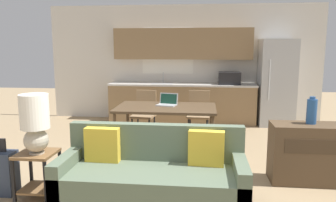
% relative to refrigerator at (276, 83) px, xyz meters
% --- Properties ---
extents(wall_back, '(6.40, 0.07, 2.70)m').
position_rel_refrigerator_xyz_m(wall_back, '(-2.10, 0.39, 0.41)').
color(wall_back, silver).
rests_on(wall_back, ground_plane).
extents(kitchen_counter, '(3.34, 0.65, 2.15)m').
position_rel_refrigerator_xyz_m(kitchen_counter, '(-2.07, 0.09, -0.11)').
color(kitchen_counter, '#8E704C').
rests_on(kitchen_counter, ground_plane).
extents(refrigerator, '(0.75, 0.71, 1.90)m').
position_rel_refrigerator_xyz_m(refrigerator, '(0.00, 0.00, 0.00)').
color(refrigerator, '#B7BABC').
rests_on(refrigerator, ground_plane).
extents(dining_table, '(1.64, 0.99, 0.75)m').
position_rel_refrigerator_xyz_m(dining_table, '(-2.21, -2.10, -0.26)').
color(dining_table, brown).
rests_on(dining_table, ground_plane).
extents(couch, '(2.04, 0.80, 0.84)m').
position_rel_refrigerator_xyz_m(couch, '(-2.14, -3.96, -0.62)').
color(couch, '#3D2D1E').
rests_on(couch, ground_plane).
extents(side_table, '(0.41, 0.41, 0.55)m').
position_rel_refrigerator_xyz_m(side_table, '(-3.47, -4.03, -0.59)').
color(side_table, brown).
rests_on(side_table, ground_plane).
extents(table_lamp, '(0.32, 0.32, 0.67)m').
position_rel_refrigerator_xyz_m(table_lamp, '(-3.44, -4.06, -0.04)').
color(table_lamp, '#B2A893').
rests_on(table_lamp, side_table).
extents(credenza, '(1.21, 0.44, 0.76)m').
position_rel_refrigerator_xyz_m(credenza, '(-0.12, -3.21, -0.57)').
color(credenza, brown).
rests_on(credenza, ground_plane).
extents(vase, '(0.12, 0.12, 0.35)m').
position_rel_refrigerator_xyz_m(vase, '(-0.23, -3.17, -0.02)').
color(vase, '#234C84').
rests_on(vase, credenza).
extents(dining_chair_far_left, '(0.47, 0.47, 0.90)m').
position_rel_refrigerator_xyz_m(dining_chair_far_left, '(-2.73, -1.28, -0.46)').
color(dining_chair_far_left, '#997A56').
rests_on(dining_chair_far_left, ground_plane).
extents(dining_chair_far_right, '(0.44, 0.44, 0.90)m').
position_rel_refrigerator_xyz_m(dining_chair_far_right, '(-1.68, -1.20, -0.46)').
color(dining_chair_far_right, '#997A56').
rests_on(dining_chair_far_right, ground_plane).
extents(laptop, '(0.37, 0.32, 0.20)m').
position_rel_refrigerator_xyz_m(laptop, '(-2.20, -1.95, -0.15)').
color(laptop, '#B7BABC').
rests_on(laptop, dining_table).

